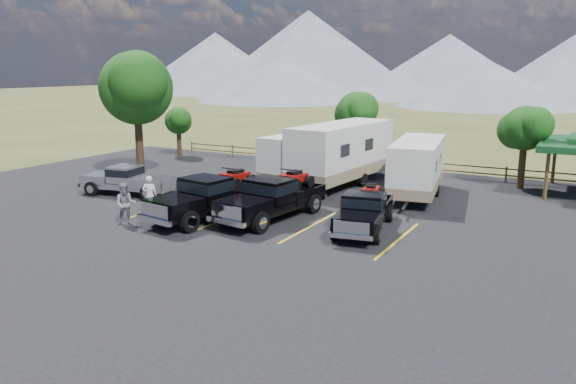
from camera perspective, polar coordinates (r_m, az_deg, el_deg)
The scene contains 18 objects.
ground at distance 22.29m, azimuth -7.08°, elevation -5.44°, with size 320.00×320.00×0.00m, color #464D20.
asphalt_lot at distance 24.66m, azimuth -2.99°, elevation -3.54°, with size 44.00×34.00×0.04m, color black.
stall_lines at distance 25.48m, azimuth -1.81°, elevation -2.94°, with size 12.12×5.50×0.01m.
tree_big_nw at distance 36.26m, azimuth -15.19°, elevation 10.15°, with size 5.54×5.18×7.84m.
tree_ne_a at distance 34.46m, azimuth 22.92°, elevation 5.96°, with size 3.11×2.92×4.76m.
tree_north at distance 39.06m, azimuth 6.96°, elevation 8.04°, with size 3.46×3.24×5.25m.
tree_nw_small at distance 44.69m, azimuth -11.09°, elevation 7.10°, with size 2.59×2.43×3.85m.
rail_fence at distance 37.65m, azimuth 12.23°, elevation 2.72°, with size 36.12×0.12×1.00m.
mountain_range at distance 124.72m, azimuth 20.09°, elevation 12.29°, with size 209.00×71.00×20.00m.
rig_left at distance 26.01m, azimuth -7.93°, elevation -0.38°, with size 3.02×6.71×2.16m.
rig_center at distance 25.61m, azimuth -1.54°, elevation -0.50°, with size 2.81×6.56×2.13m.
rig_right at distance 24.11m, azimuth 7.80°, elevation -1.82°, with size 2.70×5.66×1.82m.
trailer_left at distance 33.57m, azimuth 1.92°, elevation 3.56°, with size 3.11×8.65×2.99m.
trailer_center at distance 33.03m, azimuth 5.47°, elevation 3.94°, with size 3.44×10.48×3.62m.
trailer_right at distance 30.76m, azimuth 13.00°, elevation 2.46°, with size 3.39×8.78×3.04m.
pickup_silver at distance 31.69m, azimuth -15.98°, elevation 1.20°, with size 5.58×2.73×1.60m.
person_a at distance 27.01m, azimuth -13.87°, elevation -0.36°, with size 0.69×0.45×1.89m, color silver.
person_b at distance 25.64m, azimuth -16.17°, elevation -1.20°, with size 0.91×0.71×1.87m, color gray.
Camera 1 is at (12.57, -17.09, 6.85)m, focal length 35.00 mm.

